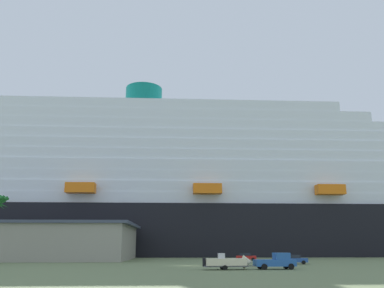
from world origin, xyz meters
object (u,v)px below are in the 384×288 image
cruise_ship (251,197)px  parked_car_red_hatchback (247,257)px  small_boat_on_trailer (231,262)px  pickup_truck (277,261)px  parked_car_blue_suv (295,259)px

cruise_ship → parked_car_red_hatchback: cruise_ship is taller
cruise_ship → small_boat_on_trailer: 76.20m
small_boat_on_trailer → pickup_truck: bearing=7.4°
cruise_ship → pickup_truck: cruise_ship is taller
cruise_ship → parked_car_blue_suv: (-0.98, -56.55, -17.78)m
pickup_truck → parked_car_red_hatchback: pickup_truck is taller
small_boat_on_trailer → parked_car_blue_suv: (12.77, 16.29, -0.13)m
small_boat_on_trailer → parked_car_red_hatchback: small_boat_on_trailer is taller
parked_car_blue_suv → parked_car_red_hatchback: same height
cruise_ship → parked_car_blue_suv: size_ratio=61.99×
cruise_ship → parked_car_blue_suv: 59.29m
cruise_ship → parked_car_blue_suv: cruise_ship is taller
parked_car_blue_suv → parked_car_red_hatchback: (-6.29, 16.07, -0.00)m
cruise_ship → small_boat_on_trailer: bearing=-100.7°
parked_car_blue_suv → cruise_ship: bearing=89.0°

